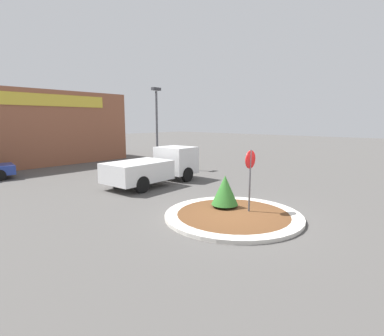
# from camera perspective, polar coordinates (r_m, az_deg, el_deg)

# --- Properties ---
(ground_plane) EXTENTS (120.00, 120.00, 0.00)m
(ground_plane) POSITION_cam_1_polar(r_m,az_deg,el_deg) (11.48, 7.81, -9.27)
(ground_plane) COLOR #514F4C
(traffic_island) EXTENTS (5.12, 5.12, 0.14)m
(traffic_island) POSITION_cam_1_polar(r_m,az_deg,el_deg) (11.46, 7.81, -8.95)
(traffic_island) COLOR beige
(traffic_island) RESTS_ON ground_plane
(stop_sign) EXTENTS (0.69, 0.07, 2.51)m
(stop_sign) POSITION_cam_1_polar(r_m,az_deg,el_deg) (11.47, 11.01, -0.44)
(stop_sign) COLOR #4C4C51
(stop_sign) RESTS_ON ground_plane
(island_shrub) EXTENTS (1.07, 1.07, 1.29)m
(island_shrub) POSITION_cam_1_polar(r_m,az_deg,el_deg) (12.07, 6.28, -4.18)
(island_shrub) COLOR brown
(island_shrub) RESTS_ON traffic_island
(utility_truck) EXTENTS (5.79, 2.47, 1.99)m
(utility_truck) POSITION_cam_1_polar(r_m,az_deg,el_deg) (17.11, -6.90, 0.30)
(utility_truck) COLOR silver
(utility_truck) RESTS_ON ground_plane
(storefront_building) EXTENTS (15.66, 6.07, 5.91)m
(storefront_building) POSITION_cam_1_polar(r_m,az_deg,el_deg) (28.07, -29.47, 6.64)
(storefront_building) COLOR #93563D
(storefront_building) RESTS_ON ground_plane
(light_pole) EXTENTS (0.70, 0.30, 5.89)m
(light_pole) POSITION_cam_1_polar(r_m,az_deg,el_deg) (22.09, -6.74, 8.77)
(light_pole) COLOR #4C4C51
(light_pole) RESTS_ON ground_plane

